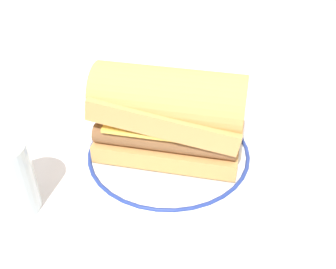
# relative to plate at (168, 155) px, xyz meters

# --- Properties ---
(ground_plane) EXTENTS (1.50, 1.50, 0.00)m
(ground_plane) POSITION_rel_plate_xyz_m (-0.02, 0.00, -0.01)
(ground_plane) COLOR silver
(plate) EXTENTS (0.25, 0.25, 0.01)m
(plate) POSITION_rel_plate_xyz_m (0.00, 0.00, 0.00)
(plate) COLOR white
(plate) RESTS_ON ground_plane
(sausage_sandwich) EXTENTS (0.21, 0.12, 0.13)m
(sausage_sandwich) POSITION_rel_plate_xyz_m (0.00, 0.00, 0.07)
(sausage_sandwich) COLOR tan
(sausage_sandwich) RESTS_ON plate
(drinking_glass) EXTENTS (0.07, 0.07, 0.10)m
(drinking_glass) POSITION_rel_plate_xyz_m (-0.15, -0.15, 0.03)
(drinking_glass) COLOR silver
(drinking_glass) RESTS_ON ground_plane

